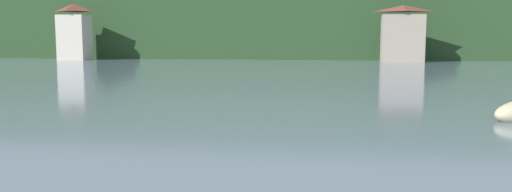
# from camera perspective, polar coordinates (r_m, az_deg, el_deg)

# --- Properties ---
(wooded_hillside) EXTENTS (352.00, 48.94, 32.41)m
(wooded_hillside) POSITION_cam_1_polar(r_m,az_deg,el_deg) (120.99, -1.15, 8.26)
(wooded_hillside) COLOR #264223
(wooded_hillside) RESTS_ON ground_plane
(shore_building_west) EXTENTS (5.29, 4.27, 10.14)m
(shore_building_west) POSITION_cam_1_polar(r_m,az_deg,el_deg) (97.33, -19.91, 6.77)
(shore_building_west) COLOR beige
(shore_building_west) RESTS_ON ground_plane
(shore_building_westcentral) EXTENTS (7.11, 3.18, 9.28)m
(shore_building_westcentral) POSITION_cam_1_polar(r_m,az_deg,el_deg) (85.99, 16.31, 6.71)
(shore_building_westcentral) COLOR gray
(shore_building_westcentral) RESTS_ON ground_plane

